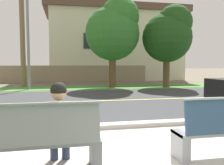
{
  "coord_description": "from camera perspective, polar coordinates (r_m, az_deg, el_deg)",
  "views": [
    {
      "loc": [
        -1.1,
        -3.01,
        1.49
      ],
      "look_at": [
        0.2,
        3.31,
        1.0
      ],
      "focal_mm": 38.13,
      "sensor_mm": 36.0,
      "label": 1
    }
  ],
  "objects": [
    {
      "name": "streetlamp",
      "position": [
        15.37,
        -19.47,
        13.33
      ],
      "size": [
        0.24,
        2.1,
        6.9
      ],
      "color": "gray",
      "rests_on": "ground_plane"
    },
    {
      "name": "street_asphalt",
      "position": [
        9.69,
        -4.94,
        -4.49
      ],
      "size": [
        52.0,
        8.0,
        0.01
      ],
      "primitive_type": "cube",
      "color": "#383A3D",
      "rests_on": "ground_plane"
    },
    {
      "name": "garden_wall",
      "position": [
        20.38,
        -9.69,
        2.07
      ],
      "size": [
        13.0,
        0.36,
        1.4
      ],
      "primitive_type": "cube",
      "color": "gray",
      "rests_on": "ground_plane"
    },
    {
      "name": "ground_plane",
      "position": [
        11.17,
        -5.84,
        -3.34
      ],
      "size": [
        140.0,
        140.0,
        0.0
      ],
      "primitive_type": "plane",
      "color": "#665B4C"
    },
    {
      "name": "sidewalk_pavement",
      "position": [
        3.88,
        6.12,
        -18.18
      ],
      "size": [
        44.0,
        3.6,
        0.01
      ],
      "primitive_type": "cube",
      "color": "#B7B2A8",
      "rests_on": "ground_plane"
    },
    {
      "name": "house_across_street",
      "position": [
        24.17,
        0.44,
        9.15
      ],
      "size": [
        13.25,
        6.91,
        6.93
      ],
      "color": "beige",
      "rests_on": "ground_plane"
    },
    {
      "name": "far_verge_grass",
      "position": [
        15.35,
        -7.43,
        -1.22
      ],
      "size": [
        48.0,
        2.8,
        0.02
      ],
      "primitive_type": "cube",
      "color": "#478438",
      "rests_on": "ground_plane"
    },
    {
      "name": "road_centre_line",
      "position": [
        9.69,
        -4.94,
        -4.46
      ],
      "size": [
        48.0,
        0.14,
        0.01
      ],
      "primitive_type": "cube",
      "color": "#E0CC4C",
      "rests_on": "ground_plane"
    },
    {
      "name": "shade_tree_far_left",
      "position": [
        15.56,
        0.56,
        12.61
      ],
      "size": [
        3.48,
        3.48,
        5.74
      ],
      "color": "brown",
      "rests_on": "ground_plane"
    },
    {
      "name": "shade_tree_left",
      "position": [
        16.43,
        13.47,
        11.22
      ],
      "size": [
        3.26,
        3.26,
        5.38
      ],
      "color": "brown",
      "rests_on": "ground_plane"
    },
    {
      "name": "curb_edge",
      "position": [
        5.66,
        0.02,
        -10.35
      ],
      "size": [
        44.0,
        0.3,
        0.11
      ],
      "primitive_type": "cube",
      "color": "#ADA89E",
      "rests_on": "ground_plane"
    },
    {
      "name": "seated_person_olive",
      "position": [
        3.52,
        -12.55,
        -9.15
      ],
      "size": [
        0.52,
        0.68,
        1.25
      ],
      "color": "#333D56",
      "rests_on": "ground_plane"
    },
    {
      "name": "bench_left",
      "position": [
        3.44,
        -17.77,
        -13.46
      ],
      "size": [
        1.76,
        0.48,
        1.01
      ],
      "color": "slate",
      "rests_on": "ground_plane"
    }
  ]
}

